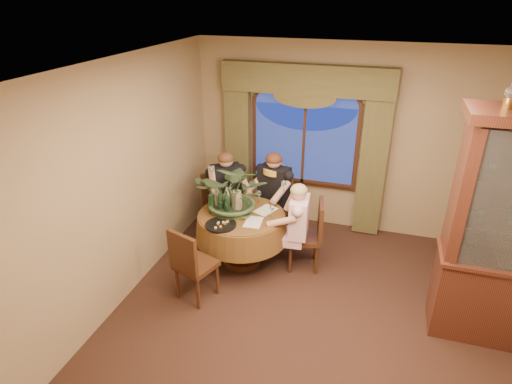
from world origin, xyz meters
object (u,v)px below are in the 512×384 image
(wine_bottle_0, at_px, (227,203))
(wine_bottle_1, at_px, (217,197))
(chair_back_right, at_px, (272,209))
(person_back, at_px, (227,195))
(person_pink, at_px, (298,228))
(chair_right, at_px, (304,235))
(dining_table, at_px, (242,238))
(person_scarf, at_px, (274,196))
(chair_back, at_px, (220,207))
(centerpiece_plant, at_px, (235,168))
(wine_bottle_3, at_px, (211,202))
(olive_bowl, at_px, (244,216))
(wine_bottle_5, at_px, (227,199))
(chair_front_left, at_px, (196,263))
(stoneware_vase, at_px, (237,201))
(wine_bottle_4, at_px, (221,201))
(wine_bottle_2, at_px, (227,196))

(wine_bottle_0, distance_m, wine_bottle_1, 0.21)
(chair_back_right, distance_m, person_back, 0.71)
(person_pink, xyz_separation_m, person_back, (-1.20, 0.56, 0.05))
(chair_right, distance_m, wine_bottle_1, 1.26)
(dining_table, distance_m, person_scarf, 0.85)
(chair_back, distance_m, person_back, 0.22)
(person_scarf, relative_size, centerpiece_plant, 1.29)
(wine_bottle_3, bearing_deg, person_pink, 7.83)
(olive_bowl, relative_size, wine_bottle_5, 0.50)
(dining_table, distance_m, centerpiece_plant, 1.00)
(chair_front_left, relative_size, wine_bottle_1, 2.91)
(centerpiece_plant, height_order, wine_bottle_3, centerpiece_plant)
(stoneware_vase, xyz_separation_m, wine_bottle_1, (-0.27, -0.03, 0.02))
(chair_front_left, distance_m, wine_bottle_4, 0.91)
(chair_back_right, distance_m, wine_bottle_1, 0.99)
(olive_bowl, distance_m, wine_bottle_3, 0.47)
(wine_bottle_2, bearing_deg, centerpiece_plant, -24.55)
(wine_bottle_1, bearing_deg, person_back, 98.89)
(stoneware_vase, height_order, wine_bottle_5, wine_bottle_5)
(chair_back, relative_size, stoneware_vase, 3.41)
(chair_right, bearing_deg, person_scarf, 32.73)
(person_back, relative_size, wine_bottle_4, 4.09)
(dining_table, distance_m, chair_back_right, 0.78)
(wine_bottle_0, bearing_deg, person_pink, 7.75)
(person_pink, bearing_deg, centerpiece_plant, 84.53)
(chair_right, height_order, chair_back_right, same)
(chair_back, xyz_separation_m, chair_front_left, (0.26, -1.42, 0.00))
(wine_bottle_2, xyz_separation_m, wine_bottle_4, (-0.03, -0.17, 0.00))
(chair_back_right, bearing_deg, person_scarf, -106.18)
(olive_bowl, bearing_deg, centerpiece_plant, 139.05)
(chair_right, distance_m, chair_front_left, 1.49)
(stoneware_vase, relative_size, wine_bottle_4, 0.85)
(person_scarf, height_order, wine_bottle_3, person_scarf)
(wine_bottle_4, bearing_deg, chair_front_left, -90.97)
(chair_right, relative_size, chair_back, 1.00)
(olive_bowl, xyz_separation_m, wine_bottle_5, (-0.28, 0.12, 0.14))
(chair_front_left, distance_m, centerpiece_plant, 1.28)
(wine_bottle_2, bearing_deg, olive_bowl, -34.42)
(stoneware_vase, relative_size, wine_bottle_1, 0.85)
(person_pink, bearing_deg, wine_bottle_4, 90.59)
(stoneware_vase, xyz_separation_m, centerpiece_plant, (-0.02, -0.01, 0.47))
(person_pink, bearing_deg, olive_bowl, 96.78)
(dining_table, height_order, wine_bottle_4, wine_bottle_4)
(person_back, bearing_deg, chair_right, 124.28)
(centerpiece_plant, relative_size, olive_bowl, 6.37)
(person_pink, bearing_deg, wine_bottle_0, 92.71)
(chair_back, xyz_separation_m, person_scarf, (0.78, 0.18, 0.20))
(wine_bottle_1, bearing_deg, wine_bottle_0, -32.63)
(person_scarf, distance_m, wine_bottle_3, 1.08)
(wine_bottle_4, bearing_deg, person_back, 104.84)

